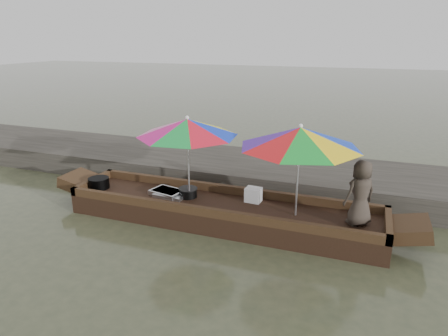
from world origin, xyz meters
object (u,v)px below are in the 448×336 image
(boat_hull, at_px, (222,213))
(charcoal_grill, at_px, (188,193))
(tray_scallop, at_px, (171,194))
(supply_bag, at_px, (253,195))
(cooking_pot, at_px, (99,183))
(tray_crayfish, at_px, (167,192))
(vendor, at_px, (361,193))
(umbrella_stern, at_px, (298,171))
(umbrella_bow, at_px, (188,159))

(boat_hull, distance_m, charcoal_grill, 0.77)
(tray_scallop, distance_m, supply_bag, 1.55)
(cooking_pot, bearing_deg, tray_scallop, 4.52)
(tray_crayfish, bearing_deg, cooking_pot, -173.89)
(boat_hull, xyz_separation_m, vendor, (2.30, 0.00, 0.71))
(tray_crayfish, relative_size, charcoal_grill, 1.76)
(boat_hull, relative_size, tray_crayfish, 9.54)
(tray_scallop, distance_m, umbrella_stern, 2.46)
(cooking_pot, relative_size, supply_bag, 1.43)
(tray_scallop, relative_size, umbrella_stern, 0.30)
(tray_crayfish, bearing_deg, supply_bag, 8.67)
(cooking_pot, bearing_deg, charcoal_grill, 6.00)
(tray_scallop, bearing_deg, boat_hull, -2.04)
(charcoal_grill, bearing_deg, tray_scallop, -166.99)
(umbrella_bow, bearing_deg, tray_scallop, 174.67)
(tray_crayfish, bearing_deg, umbrella_bow, -7.80)
(boat_hull, height_order, umbrella_stern, umbrella_stern)
(umbrella_bow, bearing_deg, vendor, 0.08)
(tray_scallop, distance_m, vendor, 3.37)
(boat_hull, relative_size, umbrella_bow, 3.15)
(cooking_pot, xyz_separation_m, tray_scallop, (1.53, 0.12, -0.08))
(tray_crayfish, bearing_deg, tray_scallop, -16.69)
(vendor, bearing_deg, cooking_pot, -38.51)
(vendor, bearing_deg, umbrella_bow, -39.47)
(tray_crayfish, distance_m, vendor, 3.47)
(cooking_pot, relative_size, tray_crayfish, 0.68)
(cooking_pot, distance_m, supply_bag, 3.07)
(charcoal_grill, xyz_separation_m, umbrella_bow, (0.08, -0.11, 0.70))
(tray_scallop, relative_size, supply_bag, 2.10)
(boat_hull, bearing_deg, umbrella_stern, 0.00)
(cooking_pot, distance_m, umbrella_stern, 3.93)
(boat_hull, relative_size, cooking_pot, 14.04)
(supply_bag, xyz_separation_m, umbrella_bow, (-1.13, -0.32, 0.65))
(umbrella_bow, distance_m, umbrella_stern, 1.95)
(tray_crayfish, height_order, umbrella_bow, umbrella_bow)
(tray_crayfish, relative_size, supply_bag, 2.10)
(charcoal_grill, distance_m, umbrella_bow, 0.71)
(boat_hull, height_order, vendor, vendor)
(umbrella_bow, bearing_deg, cooking_pot, -177.50)
(supply_bag, bearing_deg, umbrella_stern, -20.95)
(tray_scallop, bearing_deg, charcoal_grill, 13.01)
(vendor, bearing_deg, charcoal_grill, -41.55)
(boat_hull, xyz_separation_m, supply_bag, (0.49, 0.32, 0.30))
(boat_hull, distance_m, umbrella_stern, 1.62)
(umbrella_stern, bearing_deg, tray_crayfish, 178.40)
(tray_scallop, bearing_deg, umbrella_bow, -5.33)
(supply_bag, relative_size, umbrella_bow, 0.16)
(charcoal_grill, bearing_deg, cooking_pot, -174.00)
(charcoal_grill, xyz_separation_m, vendor, (3.02, -0.11, 0.46))
(cooking_pot, relative_size, vendor, 0.37)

